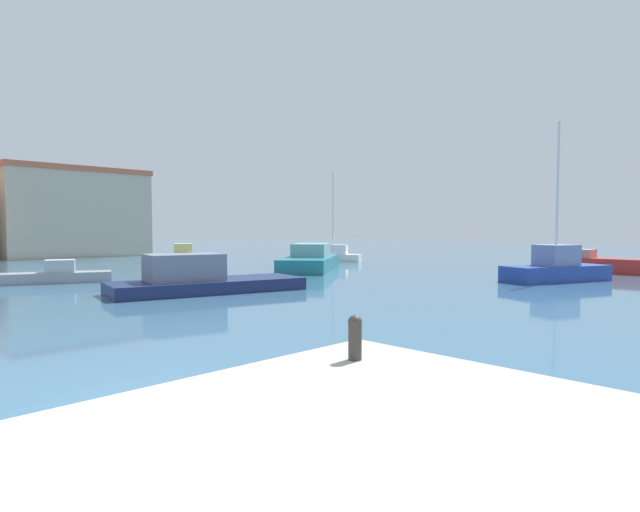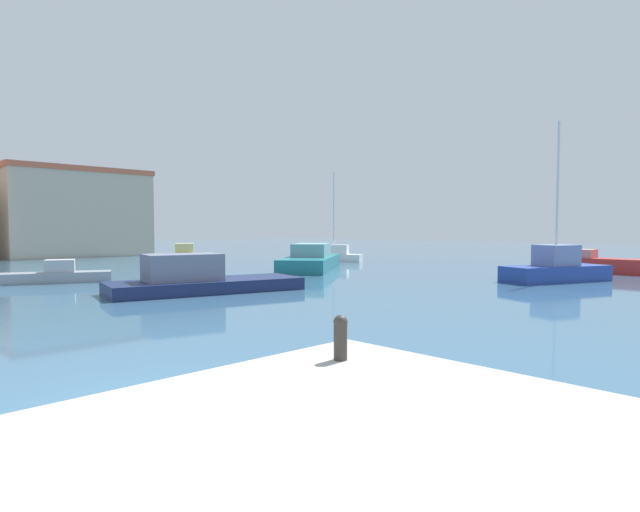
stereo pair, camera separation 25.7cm
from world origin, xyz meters
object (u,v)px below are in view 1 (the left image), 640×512
object	(u,v)px
sailboat_white_behind_lamppost	(334,255)
motorboat_grey_mid_harbor	(57,275)
mooring_bollard	(355,335)
motorboat_red_far_left	(588,263)
sailboat_blue_inner_mooring	(556,268)
motorboat_teal_near_pier	(310,260)
motorboat_yellow_far_right	(182,256)
motorboat_navy_outer_mooring	(200,280)

from	to	relation	value
sailboat_white_behind_lamppost	motorboat_grey_mid_harbor	distance (m)	22.41
mooring_bollard	motorboat_red_far_left	bearing A→B (deg)	12.58
motorboat_grey_mid_harbor	sailboat_blue_inner_mooring	xyz separation A→B (m)	(18.50, -17.53, 0.28)
motorboat_teal_near_pier	motorboat_yellow_far_right	world-z (taller)	motorboat_teal_near_pier
sailboat_white_behind_lamppost	motorboat_teal_near_pier	world-z (taller)	sailboat_white_behind_lamppost
motorboat_teal_near_pier	motorboat_red_far_left	distance (m)	17.61
motorboat_teal_near_pier	sailboat_blue_inner_mooring	world-z (taller)	sailboat_blue_inner_mooring
mooring_bollard	motorboat_teal_near_pier	bearing A→B (deg)	47.10
motorboat_yellow_far_right	sailboat_blue_inner_mooring	bearing A→B (deg)	-79.70
mooring_bollard	sailboat_white_behind_lamppost	distance (m)	36.50
motorboat_teal_near_pier	motorboat_yellow_far_right	xyz separation A→B (m)	(-1.64, 13.52, -0.16)
motorboat_navy_outer_mooring	motorboat_red_far_left	size ratio (longest dim) A/B	1.32
mooring_bollard	motorboat_navy_outer_mooring	distance (m)	16.32
motorboat_navy_outer_mooring	sailboat_blue_inner_mooring	distance (m)	18.01
sailboat_white_behind_lamppost	motorboat_yellow_far_right	size ratio (longest dim) A/B	1.26
motorboat_grey_mid_harbor	motorboat_red_far_left	xyz separation A→B (m)	(25.95, -16.68, 0.15)
sailboat_white_behind_lamppost	sailboat_blue_inner_mooring	bearing A→B (deg)	-101.17
motorboat_grey_mid_harbor	motorboat_navy_outer_mooring	bearing A→B (deg)	-71.53
motorboat_teal_near_pier	motorboat_navy_outer_mooring	size ratio (longest dim) A/B	1.01
sailboat_white_behind_lamppost	sailboat_blue_inner_mooring	world-z (taller)	sailboat_blue_inner_mooring
motorboat_teal_near_pier	motorboat_navy_outer_mooring	world-z (taller)	motorboat_teal_near_pier
mooring_bollard	motorboat_grey_mid_harbor	bearing A→B (deg)	80.22
motorboat_navy_outer_mooring	sailboat_blue_inner_mooring	xyz separation A→B (m)	(15.63, -8.94, 0.12)
sailboat_white_behind_lamppost	motorboat_grey_mid_harbor	xyz separation A→B (m)	(-22.33, -1.86, -0.15)
motorboat_navy_outer_mooring	motorboat_grey_mid_harbor	size ratio (longest dim) A/B	1.62
motorboat_yellow_far_right	motorboat_teal_near_pier	bearing A→B (deg)	-83.07
motorboat_navy_outer_mooring	motorboat_grey_mid_harbor	world-z (taller)	motorboat_navy_outer_mooring
motorboat_teal_near_pier	sailboat_blue_inner_mooring	xyz separation A→B (m)	(3.48, -14.66, 0.05)
motorboat_teal_near_pier	motorboat_yellow_far_right	bearing A→B (deg)	96.93
motorboat_grey_mid_harbor	sailboat_blue_inner_mooring	world-z (taller)	sailboat_blue_inner_mooring
motorboat_teal_near_pier	sailboat_blue_inner_mooring	distance (m)	15.07
sailboat_white_behind_lamppost	motorboat_navy_outer_mooring	world-z (taller)	sailboat_white_behind_lamppost
motorboat_teal_near_pier	motorboat_red_far_left	xyz separation A→B (m)	(10.92, -13.81, -0.09)
motorboat_yellow_far_right	motorboat_navy_outer_mooring	world-z (taller)	motorboat_navy_outer_mooring
mooring_bollard	motorboat_red_far_left	size ratio (longest dim) A/B	0.10
motorboat_navy_outer_mooring	motorboat_red_far_left	bearing A→B (deg)	-19.31
motorboat_yellow_far_right	motorboat_red_far_left	world-z (taller)	motorboat_yellow_far_right
sailboat_white_behind_lamppost	motorboat_grey_mid_harbor	size ratio (longest dim) A/B	1.38
motorboat_red_far_left	sailboat_blue_inner_mooring	xyz separation A→B (m)	(-7.45, -0.85, 0.14)
motorboat_yellow_far_right	mooring_bollard	bearing A→B (deg)	-117.10
motorboat_yellow_far_right	motorboat_red_far_left	size ratio (longest dim) A/B	0.89
motorboat_yellow_far_right	motorboat_navy_outer_mooring	bearing A→B (deg)	-118.64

